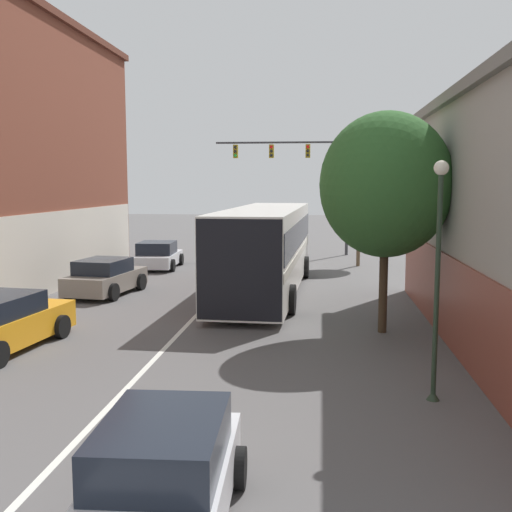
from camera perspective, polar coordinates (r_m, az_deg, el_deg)
name	(u,v)px	position (r m, az deg, el deg)	size (l,w,h in m)	color
lane_center_line	(211,300)	(22.33, -4.32, -4.19)	(0.14, 49.76, 0.01)	silver
bus	(266,245)	(23.54, 0.94, 1.02)	(3.25, 12.61, 3.35)	silver
hatchback_foreground	(160,484)	(7.90, -9.12, -20.63)	(2.03, 4.14, 1.40)	silver
parked_car_left_near	(158,256)	(30.90, -9.35, 0.03)	(2.32, 3.96, 1.37)	silver
parked_car_left_mid	(105,277)	(23.99, -14.16, -1.99)	(2.43, 4.09, 1.40)	slate
parked_car_left_far	(0,324)	(16.88, -23.19, -5.97)	(2.34, 4.70, 1.46)	orange
traffic_signal_gantry	(305,168)	(36.43, 4.65, 8.36)	(8.04, 0.36, 7.05)	#333338
street_lamp	(437,273)	(12.17, 16.90, -1.52)	(0.29, 0.29, 4.74)	#233323
street_tree_near	(386,185)	(17.41, 12.26, 6.61)	(3.75, 3.37, 6.32)	#3D2D1E
street_tree_far	(360,186)	(31.58, 9.84, 6.62)	(2.65, 2.39, 5.67)	brown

